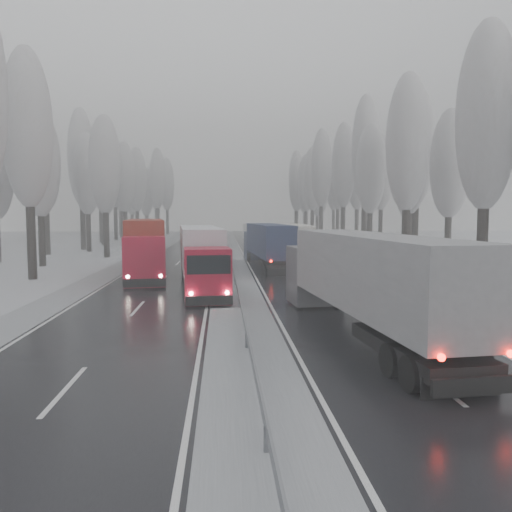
{
  "coord_description": "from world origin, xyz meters",
  "views": [
    {
      "loc": [
        -0.89,
        -13.8,
        4.89
      ],
      "look_at": [
        1.3,
        18.05,
        2.2
      ],
      "focal_mm": 35.0,
      "sensor_mm": 36.0,
      "label": 1
    }
  ],
  "objects": [
    {
      "name": "tree_36",
      "position": [
        17.04,
        106.16,
        13.02
      ],
      "size": [
        3.6,
        3.6,
        20.23
      ],
      "color": "black",
      "rests_on": "ground"
    },
    {
      "name": "carriageway_right",
      "position": [
        5.25,
        30.0,
        0.01
      ],
      "size": [
        7.5,
        200.0,
        0.03
      ],
      "primitive_type": "cube",
      "color": "black",
      "rests_on": "ground"
    },
    {
      "name": "tree_34",
      "position": [
        15.73,
        96.32,
        11.37
      ],
      "size": [
        3.6,
        3.6,
        17.63
      ],
      "color": "black",
      "rests_on": "ground"
    },
    {
      "name": "median_slush",
      "position": [
        0.0,
        30.0,
        0.02
      ],
      "size": [
        3.0,
        200.0,
        0.04
      ],
      "primitive_type": "cube",
      "color": "#A6A9AE",
      "rests_on": "ground"
    },
    {
      "name": "tree_22",
      "position": [
        17.02,
        45.6,
        10.24
      ],
      "size": [
        3.6,
        3.6,
        15.86
      ],
      "color": "black",
      "rests_on": "ground"
    },
    {
      "name": "tree_58",
      "position": [
        -15.13,
        24.57,
        11.1
      ],
      "size": [
        3.6,
        3.6,
        17.21
      ],
      "color": "black",
      "rests_on": "ground"
    },
    {
      "name": "ground",
      "position": [
        0.0,
        0.0,
        0.0
      ],
      "size": [
        260.0,
        260.0,
        0.0
      ],
      "primitive_type": "plane",
      "color": "silver",
      "rests_on": "ground"
    },
    {
      "name": "tree_38",
      "position": [
        18.73,
        116.73,
        11.59
      ],
      "size": [
        3.6,
        3.6,
        17.97
      ],
      "color": "black",
      "rests_on": "ground"
    },
    {
      "name": "tree_21",
      "position": [
        20.12,
        39.17,
        12.0
      ],
      "size": [
        3.6,
        3.6,
        18.62
      ],
      "color": "black",
      "rests_on": "ground"
    },
    {
      "name": "tree_64",
      "position": [
        -18.26,
        52.71,
        9.96
      ],
      "size": [
        3.6,
        3.6,
        15.42
      ],
      "color": "black",
      "rests_on": "ground"
    },
    {
      "name": "tree_60",
      "position": [
        -17.75,
        34.2,
        9.59
      ],
      "size": [
        3.6,
        3.6,
        14.84
      ],
      "color": "black",
      "rests_on": "ground"
    },
    {
      "name": "tree_27",
      "position": [
        24.72,
        65.27,
        11.36
      ],
      "size": [
        3.6,
        3.6,
        17.62
      ],
      "color": "black",
      "rests_on": "ground"
    },
    {
      "name": "tree_67",
      "position": [
        -19.54,
        66.35,
        11.03
      ],
      "size": [
        3.6,
        3.6,
        17.09
      ],
      "color": "black",
      "rests_on": "ground"
    },
    {
      "name": "tree_79",
      "position": [
        -20.33,
        119.31,
        11.01
      ],
      "size": [
        3.6,
        3.6,
        17.07
      ],
      "color": "black",
      "rests_on": "ground"
    },
    {
      "name": "tree_29",
      "position": [
        23.71,
        75.95,
        11.67
      ],
      "size": [
        3.6,
        3.6,
        18.11
      ],
      "color": "black",
      "rests_on": "ground"
    },
    {
      "name": "tree_63",
      "position": [
        -21.85,
        47.73,
        10.89
      ],
      "size": [
        3.6,
        3.6,
        16.88
      ],
      "color": "black",
      "rests_on": "ground"
    },
    {
      "name": "tree_66",
      "position": [
        -18.16,
        62.35,
        9.84
      ],
      "size": [
        3.6,
        3.6,
        15.23
      ],
      "color": "black",
      "rests_on": "ground"
    },
    {
      "name": "tree_65",
      "position": [
        -20.05,
        56.71,
        12.55
      ],
      "size": [
        3.6,
        3.6,
        19.48
      ],
      "color": "black",
      "rests_on": "ground"
    },
    {
      "name": "median_guardrail",
      "position": [
        0.0,
        29.99,
        0.6
      ],
      "size": [
        0.12,
        200.0,
        0.76
      ],
      "color": "slate",
      "rests_on": "ground"
    },
    {
      "name": "tree_78",
      "position": [
        -17.56,
        115.31,
        12.59
      ],
      "size": [
        3.6,
        3.6,
        19.55
      ],
      "color": "black",
      "rests_on": "ground"
    },
    {
      "name": "tree_37",
      "position": [
        24.02,
        110.16,
        10.56
      ],
      "size": [
        3.6,
        3.6,
        16.37
      ],
      "color": "black",
      "rests_on": "ground"
    },
    {
      "name": "tree_74",
      "position": [
        -15.07,
        99.33,
        12.67
      ],
      "size": [
        3.6,
        3.6,
        19.68
      ],
      "color": "black",
      "rests_on": "ground"
    },
    {
      "name": "tree_69",
      "position": [
        -21.42,
        73.11,
        12.46
      ],
      "size": [
        3.6,
        3.6,
        19.35
      ],
      "color": "black",
      "rests_on": "ground"
    },
    {
      "name": "tree_33",
      "position": [
        19.77,
        93.21,
        9.26
      ],
      "size": [
        3.6,
        3.6,
        14.33
      ],
      "color": "black",
      "rests_on": "ground"
    },
    {
      "name": "truck_red_white",
      "position": [
        -2.31,
        19.72,
        2.34
      ],
      "size": [
        3.9,
        15.74,
        4.0
      ],
      "rotation": [
        0.0,
        0.0,
        0.09
      ],
      "color": "#AC0921",
      "rests_on": "ground"
    },
    {
      "name": "tree_39",
      "position": [
        21.55,
        120.73,
        10.45
      ],
      "size": [
        3.6,
        3.6,
        16.19
      ],
      "color": "black",
      "rests_on": "ground"
    },
    {
      "name": "shoulder_left",
      "position": [
        -10.2,
        30.0,
        0.02
      ],
      "size": [
        2.4,
        200.0,
        0.04
      ],
      "primitive_type": "cube",
      "color": "#A6A9AE",
      "rests_on": "ground"
    },
    {
      "name": "tree_19",
      "position": [
        20.02,
        31.03,
        9.42
      ],
      "size": [
        3.6,
        3.6,
        14.57
      ],
      "color": "black",
      "rests_on": "ground"
    },
    {
      "name": "tree_30",
      "position": [
        16.56,
        81.7,
        11.52
      ],
      "size": [
        3.6,
        3.6,
        17.86
      ],
      "color": "black",
      "rests_on": "ground"
    },
    {
      "name": "truck_blue_box",
      "position": [
        3.23,
        31.58,
        2.33
      ],
      "size": [
        3.5,
        15.65,
        3.98
      ],
      "rotation": [
        0.0,
        0.0,
        0.07
      ],
      "color": "#1B2544",
      "rests_on": "ground"
    },
    {
      "name": "tree_76",
      "position": [
        -14.05,
        108.72,
        11.95
      ],
      "size": [
        3.6,
        3.6,
        18.55
      ],
      "color": "black",
      "rests_on": "ground"
    },
    {
      "name": "tree_25",
      "position": [
        24.81,
        55.02,
        12.52
      ],
      "size": [
        3.6,
        3.6,
        19.44
      ],
      "color": "black",
      "rests_on": "ground"
    },
    {
      "name": "tree_72",
      "position": [
        -18.93,
        88.54,
        9.76
      ],
      "size": [
        3.6,
        3.6,
        15.11
      ],
      "color": "black",
      "rests_on": "ground"
    },
    {
      "name": "tree_24",
      "position": [
        17.9,
        51.02,
        13.19
      ],
      "size": [
        3.6,
        3.6,
        20.49
      ],
      "color": "black",
      "rests_on": "ground"
    },
    {
      "name": "tree_75",
      "position": [
        -24.2,
        103.33,
        11.99
      ],
      "size": [
        3.6,
        3.6,
        18.6
      ],
      "color": "black",
      "rests_on": "ground"
    },
    {
      "name": "truck_grey_tarp",
      "position": [
        4.7,
        5.7,
        2.4
      ],
      "size": [
        4.08,
        16.17,
        4.11
      ],
      "rotation": [
        0.0,
        0.0,
        0.1
      ],
      "color": "#444448",
      "rests_on": "ground"
    },
    {
      "name": "carriageway_left",
      "position": [
        -5.25,
        30.0,
        0.01
      ],
      "size": [
        7.5,
        200.0,
        0.03
      ],
      "primitive_type": "cube",
      "color": "black",
      "rests_on": "ground"
    },
    {
      "name": "tree_70",
      "position": [
        -16.33,
        79.19,
        11.03
      ],
      "size": [
        3.6,
        3.6,
        17.09
      ],
      "color": "black",
      "rests_on": "ground"
    },
    {
      "name": "tree_20",
      "position": [
        17.9,
        35.17,
        10.14
      ],
      "size": [
        3.6,
        3.6,
        15.71
      ],
      "color": "black",
      "rests_on": "ground"
    },
    {
      "name": "tree_23",
      "position": [
        23.31,
        49.6,
        8.77
      ],
      "size": [
        3.6,
        3.6,
        13.55
      ],
      "color": "black",
      "rests_on": "ground"
    },
    {
      "name": "tree_68",
      "position": [
        -16.58,
        69.11,
        10.75
      ],
      "size": [
        3.6,
        3.6,
        16.65
      ],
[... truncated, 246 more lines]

